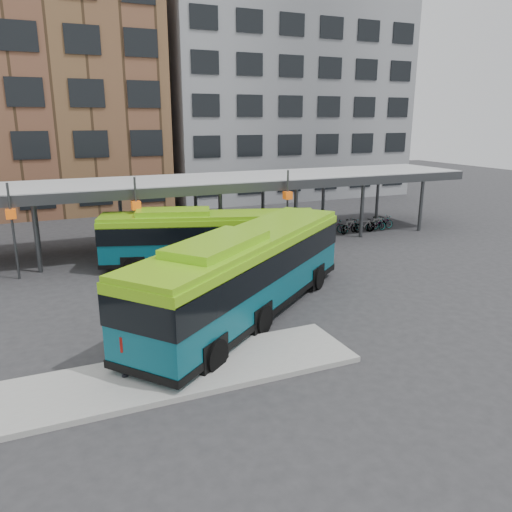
{
  "coord_description": "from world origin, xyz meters",
  "views": [
    {
      "loc": [
        -7.62,
        -16.81,
        7.77
      ],
      "look_at": [
        0.98,
        2.93,
        1.8
      ],
      "focal_mm": 35.0,
      "sensor_mm": 36.0,
      "label": 1
    }
  ],
  "objects": [
    {
      "name": "bus_rear",
      "position": [
        0.47,
        8.05,
        1.64
      ],
      "size": [
        11.66,
        5.71,
        3.16
      ],
      "rotation": [
        0.0,
        0.0,
        -0.3
      ],
      "color": "#074857",
      "rests_on": "ground"
    },
    {
      "name": "building_grey",
      "position": [
        16.0,
        32.0,
        10.0
      ],
      "size": [
        24.0,
        14.0,
        20.0
      ],
      "primitive_type": "cube",
      "color": "slate",
      "rests_on": "ground"
    },
    {
      "name": "pedestrian",
      "position": [
        -5.82,
        -2.57,
        1.08
      ],
      "size": [
        0.45,
        0.68,
        1.78
      ],
      "rotation": [
        0.0,
        0.0,
        1.54
      ],
      "color": "black",
      "rests_on": "boarding_island"
    },
    {
      "name": "bike_rack",
      "position": [
        13.07,
        11.87,
        0.48
      ],
      "size": [
        5.86,
        1.6,
        1.04
      ],
      "color": "slate",
      "rests_on": "ground"
    },
    {
      "name": "boarding_island",
      "position": [
        -5.5,
        -3.0,
        0.09
      ],
      "size": [
        14.0,
        3.0,
        0.18
      ],
      "primitive_type": "cube",
      "color": "gray",
      "rests_on": "ground"
    },
    {
      "name": "canopy",
      "position": [
        -0.06,
        12.87,
        3.91
      ],
      "size": [
        40.0,
        6.53,
        4.8
      ],
      "color": "#999B9E",
      "rests_on": "ground"
    },
    {
      "name": "ground",
      "position": [
        0.0,
        0.0,
        0.0
      ],
      "size": [
        120.0,
        120.0,
        0.0
      ],
      "primitive_type": "plane",
      "color": "#28282B",
      "rests_on": "ground"
    },
    {
      "name": "bus_front",
      "position": [
        -0.38,
        0.71,
        1.9
      ],
      "size": [
        12.08,
        10.46,
        3.65
      ],
      "rotation": [
        0.0,
        0.0,
        0.68
      ],
      "color": "#074857",
      "rests_on": "ground"
    }
  ]
}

